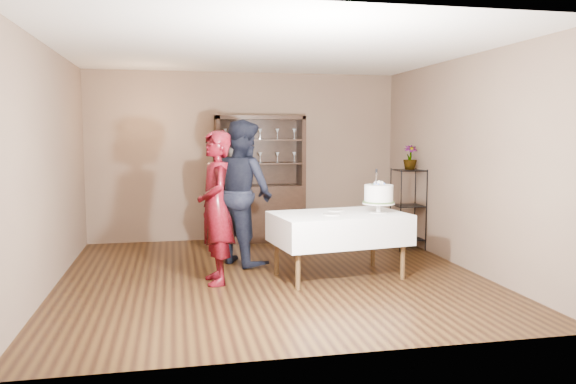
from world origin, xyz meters
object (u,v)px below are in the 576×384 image
Objects in this scene: man at (243,192)px; cake at (379,195)px; china_hutch at (260,200)px; cake_table at (339,228)px; woman at (216,208)px; plant_etagere at (408,206)px; potted_plant at (410,157)px.

man reaches higher than cake.
china_hutch reaches higher than cake.
woman is at bearing 179.28° from cake_table.
cake is (1.06, -2.51, 0.32)m from china_hutch.
woman reaches higher than plant_etagere.
plant_etagere reaches higher than cake_table.
china_hutch reaches higher than cake_table.
china_hutch is at bearing 112.92° from cake.
cake_table is 1.49m from woman.
china_hutch is at bearing 153.17° from plant_etagere.
china_hutch is at bearing 153.71° from potted_plant.
cake is at bearing -67.08° from china_hutch.
china_hutch is at bearing 153.94° from woman.
man is at bearing 146.36° from cake.
potted_plant reaches higher than cake_table.
man is (-0.46, -1.50, 0.29)m from china_hutch.
cake reaches higher than plant_etagere.
plant_etagere is at bearing -145.51° from potted_plant.
china_hutch is 2.52m from cake_table.
woman is at bearing -155.07° from plant_etagere.
cake is (0.48, -0.06, 0.40)m from cake_table.
potted_plant is at bearing 108.92° from woman.
man is (0.42, 0.93, 0.07)m from woman.
potted_plant is (1.04, 1.47, 0.38)m from cake.
cake_table is at bearing -161.44° from man.
potted_plant reaches higher than cake.
potted_plant is at bearing 42.90° from cake_table.
plant_etagere is 0.72× the size of cake_table.
plant_etagere is 2.05m from cake_table.
cake_table is at bearing -137.00° from plant_etagere.
man reaches higher than plant_etagere.
plant_etagere is at bearing 108.85° from woman.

